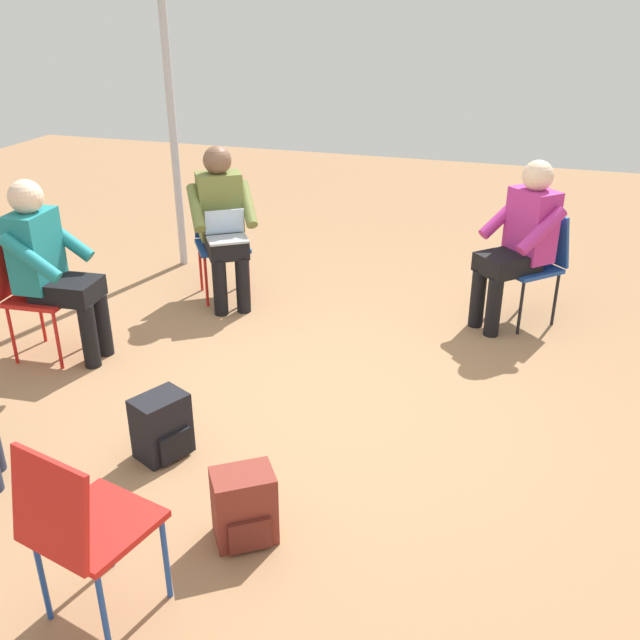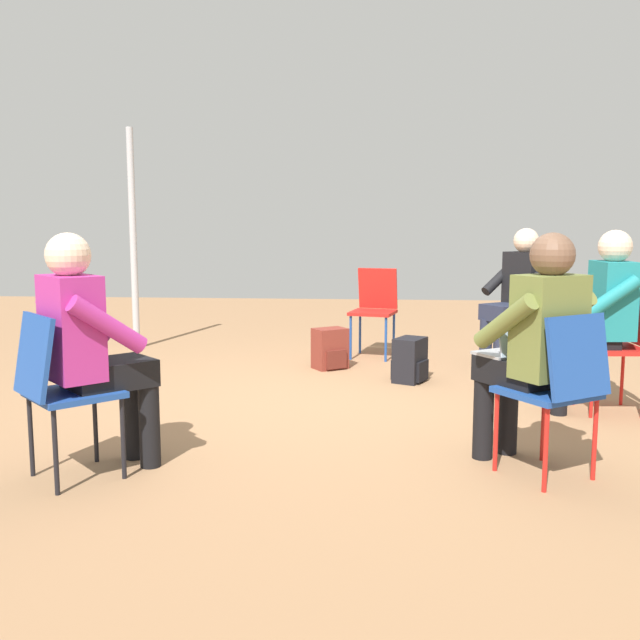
{
  "view_description": "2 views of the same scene",
  "coord_description": "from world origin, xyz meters",
  "px_view_note": "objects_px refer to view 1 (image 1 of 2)",
  "views": [
    {
      "loc": [
        -3.58,
        -1.21,
        2.34
      ],
      "look_at": [
        -0.26,
        -0.18,
        0.71
      ],
      "focal_mm": 40.0,
      "sensor_mm": 36.0,
      "label": 1
    },
    {
      "loc": [
        5.0,
        0.3,
        1.29
      ],
      "look_at": [
        -0.01,
        -0.1,
        0.6
      ],
      "focal_mm": 40.0,
      "sensor_mm": 36.0,
      "label": 2
    }
  ],
  "objects_px": {
    "chair_northeast": "(221,236)",
    "backpack_near_laptop_user": "(244,510)",
    "person_in_magenta": "(520,237)",
    "chair_north": "(32,288)",
    "chair_southeast": "(534,259)",
    "backpack_by_empty_chair": "(162,429)",
    "chair_west": "(81,524)",
    "person_with_laptop": "(223,219)",
    "person_in_teal": "(50,262)"
  },
  "relations": [
    {
      "from": "chair_southeast",
      "to": "person_with_laptop",
      "type": "height_order",
      "value": "person_with_laptop"
    },
    {
      "from": "person_in_teal",
      "to": "backpack_by_empty_chair",
      "type": "distance_m",
      "value": 1.56
    },
    {
      "from": "chair_southeast",
      "to": "person_in_teal",
      "type": "distance_m",
      "value": 3.44
    },
    {
      "from": "backpack_by_empty_chair",
      "to": "person_in_magenta",
      "type": "bearing_deg",
      "value": -36.84
    },
    {
      "from": "chair_west",
      "to": "person_with_laptop",
      "type": "distance_m",
      "value": 3.27
    },
    {
      "from": "chair_northeast",
      "to": "person_in_magenta",
      "type": "bearing_deg",
      "value": 148.66
    },
    {
      "from": "chair_west",
      "to": "person_in_magenta",
      "type": "xyz_separation_m",
      "value": [
        3.39,
        -1.42,
        0.2
      ]
    },
    {
      "from": "chair_southeast",
      "to": "backpack_by_empty_chair",
      "type": "xyz_separation_m",
      "value": [
        -2.41,
        1.83,
        -0.34
      ]
    },
    {
      "from": "chair_west",
      "to": "backpack_near_laptop_user",
      "type": "bearing_deg",
      "value": 71.77
    },
    {
      "from": "person_in_teal",
      "to": "backpack_near_laptop_user",
      "type": "relative_size",
      "value": 3.44
    },
    {
      "from": "chair_north",
      "to": "chair_northeast",
      "type": "bearing_deg",
      "value": 147.07
    },
    {
      "from": "chair_southeast",
      "to": "chair_north",
      "type": "xyz_separation_m",
      "value": [
        -1.59,
        3.21,
        0.0
      ]
    },
    {
      "from": "chair_west",
      "to": "person_in_magenta",
      "type": "height_order",
      "value": "person_in_magenta"
    },
    {
      "from": "person_with_laptop",
      "to": "backpack_near_laptop_user",
      "type": "bearing_deg",
      "value": 82.1
    },
    {
      "from": "person_in_magenta",
      "to": "chair_north",
      "type": "bearing_deg",
      "value": 70.42
    },
    {
      "from": "chair_west",
      "to": "chair_north",
      "type": "relative_size",
      "value": 1.0
    },
    {
      "from": "chair_north",
      "to": "person_with_laptop",
      "type": "bearing_deg",
      "value": 141.33
    },
    {
      "from": "person_in_teal",
      "to": "backpack_by_empty_chair",
      "type": "bearing_deg",
      "value": 51.56
    },
    {
      "from": "person_with_laptop",
      "to": "backpack_by_empty_chair",
      "type": "bearing_deg",
      "value": 70.97
    },
    {
      "from": "person_in_magenta",
      "to": "backpack_by_empty_chair",
      "type": "height_order",
      "value": "person_in_magenta"
    },
    {
      "from": "chair_northeast",
      "to": "person_in_magenta",
      "type": "distance_m",
      "value": 2.35
    },
    {
      "from": "chair_west",
      "to": "backpack_near_laptop_user",
      "type": "distance_m",
      "value": 0.81
    },
    {
      "from": "chair_north",
      "to": "chair_southeast",
      "type": "bearing_deg",
      "value": 112.06
    },
    {
      "from": "chair_west",
      "to": "person_in_teal",
      "type": "bearing_deg",
      "value": 141.86
    },
    {
      "from": "chair_northeast",
      "to": "person_in_magenta",
      "type": "xyz_separation_m",
      "value": [
        0.09,
        -2.34,
        0.2
      ]
    },
    {
      "from": "chair_west",
      "to": "backpack_by_empty_chair",
      "type": "xyz_separation_m",
      "value": [
        1.1,
        0.29,
        -0.34
      ]
    },
    {
      "from": "chair_west",
      "to": "backpack_near_laptop_user",
      "type": "height_order",
      "value": "chair_west"
    },
    {
      "from": "chair_northeast",
      "to": "person_with_laptop",
      "type": "bearing_deg",
      "value": 90.0
    },
    {
      "from": "chair_west",
      "to": "chair_southeast",
      "type": "height_order",
      "value": "same"
    },
    {
      "from": "chair_northeast",
      "to": "chair_southeast",
      "type": "distance_m",
      "value": 2.47
    },
    {
      "from": "person_in_magenta",
      "to": "backpack_by_empty_chair",
      "type": "bearing_deg",
      "value": 98.11
    },
    {
      "from": "backpack_near_laptop_user",
      "to": "person_in_magenta",
      "type": "bearing_deg",
      "value": -20.46
    },
    {
      "from": "chair_northeast",
      "to": "backpack_by_empty_chair",
      "type": "height_order",
      "value": "chair_northeast"
    },
    {
      "from": "chair_southeast",
      "to": "chair_north",
      "type": "height_order",
      "value": "same"
    },
    {
      "from": "person_in_magenta",
      "to": "chair_west",
      "type": "bearing_deg",
      "value": 112.19
    },
    {
      "from": "chair_west",
      "to": "backpack_by_empty_chair",
      "type": "height_order",
      "value": "chair_west"
    },
    {
      "from": "chair_west",
      "to": "backpack_by_empty_chair",
      "type": "relative_size",
      "value": 2.36
    },
    {
      "from": "chair_west",
      "to": "backpack_near_laptop_user",
      "type": "relative_size",
      "value": 2.36
    },
    {
      "from": "chair_west",
      "to": "person_in_teal",
      "type": "relative_size",
      "value": 0.69
    },
    {
      "from": "chair_southeast",
      "to": "person_in_magenta",
      "type": "distance_m",
      "value": 0.26
    },
    {
      "from": "chair_west",
      "to": "chair_southeast",
      "type": "relative_size",
      "value": 1.0
    },
    {
      "from": "chair_north",
      "to": "person_in_magenta",
      "type": "height_order",
      "value": "person_in_magenta"
    },
    {
      "from": "person_in_teal",
      "to": "chair_west",
      "type": "bearing_deg",
      "value": 33.81
    },
    {
      "from": "chair_northeast",
      "to": "chair_southeast",
      "type": "bearing_deg",
      "value": 151.29
    },
    {
      "from": "chair_north",
      "to": "person_with_laptop",
      "type": "height_order",
      "value": "person_with_laptop"
    },
    {
      "from": "chair_southeast",
      "to": "person_in_magenta",
      "type": "xyz_separation_m",
      "value": [
        -0.12,
        0.12,
        0.2
      ]
    },
    {
      "from": "person_in_teal",
      "to": "backpack_by_empty_chair",
      "type": "xyz_separation_m",
      "value": [
        -0.82,
        -1.22,
        -0.54
      ]
    },
    {
      "from": "chair_northeast",
      "to": "backpack_near_laptop_user",
      "type": "height_order",
      "value": "chair_northeast"
    },
    {
      "from": "chair_northeast",
      "to": "backpack_by_empty_chair",
      "type": "relative_size",
      "value": 2.36
    },
    {
      "from": "chair_north",
      "to": "backpack_near_laptop_user",
      "type": "distance_m",
      "value": 2.46
    }
  ]
}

